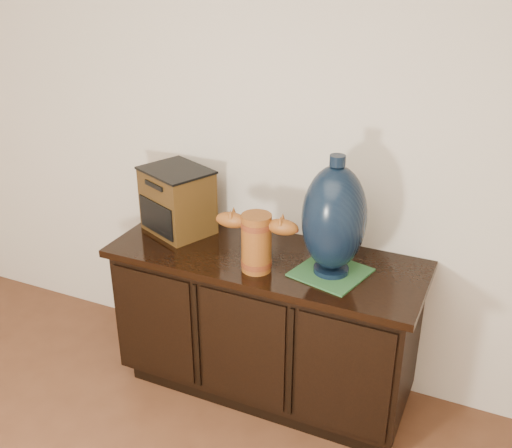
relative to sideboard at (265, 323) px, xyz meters
The scene contains 6 objects.
sideboard is the anchor object (origin of this frame).
terracotta_vessel 0.53m from the sideboard, 83.60° to the right, with size 0.37×0.15×0.26m.
tv_radio 0.73m from the sideboard, behind, with size 0.40×0.37×0.32m.
green_mat 0.49m from the sideboard, ahead, with size 0.28×0.28×0.01m, color #295B2F.
lamp_base 0.71m from the sideboard, ahead, with size 0.33×0.33×0.53m.
spray_can 0.53m from the sideboard, 37.23° to the left, with size 0.06×0.06×0.18m.
Camera 1 is at (0.96, 0.00, 2.05)m, focal length 42.00 mm.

